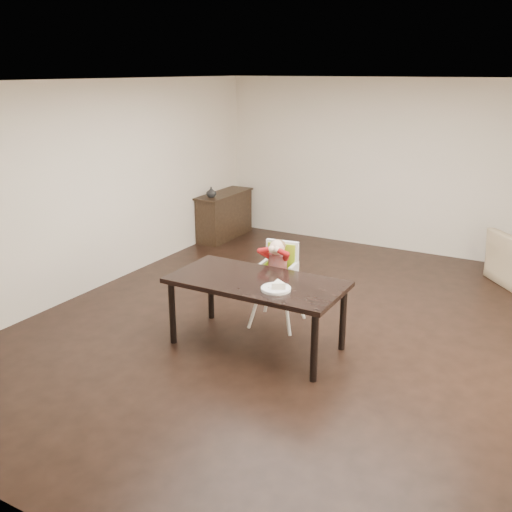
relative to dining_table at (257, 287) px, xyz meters
The scene contains 7 objects.
ground 0.97m from the dining_table, 66.19° to the left, with size 7.00×7.00×0.00m, color black.
room_walls 1.38m from the dining_table, 66.19° to the left, with size 6.02×7.02×2.71m.
dining_table is the anchor object (origin of this frame).
high_chair 0.64m from the dining_table, 96.67° to the left, with size 0.47×0.47×1.01m.
plate 0.36m from the dining_table, 25.81° to the right, with size 0.32×0.32×0.08m.
sideboard 4.18m from the dining_table, 126.80° to the left, with size 0.44×1.26×0.79m.
vase 3.86m from the dining_table, 130.34° to the left, with size 0.17×0.17×0.17m, color #99999E.
Camera 1 is at (2.39, -5.43, 2.81)m, focal length 40.00 mm.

